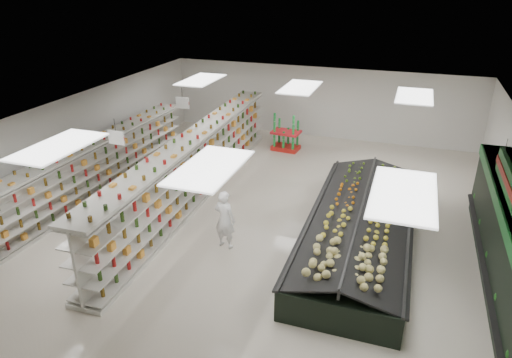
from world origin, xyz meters
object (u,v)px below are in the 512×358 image
at_px(gondola_left, 92,172).
at_px(shopper_main, 225,219).
at_px(soda_endcap, 286,134).
at_px(shopper_background, 201,145).
at_px(gondola_center, 195,168).
at_px(produce_island, 360,226).

distance_m(gondola_left, shopper_main, 5.72).
distance_m(soda_endcap, shopper_background, 3.84).
bearing_deg(shopper_background, gondola_center, -172.50).
height_order(soda_endcap, shopper_main, shopper_main).
bearing_deg(soda_endcap, gondola_center, -107.74).
relative_size(gondola_left, shopper_background, 6.45).
xyz_separation_m(gondola_left, produce_island, (8.98, -0.14, -0.32)).
bearing_deg(gondola_center, shopper_main, -52.60).
relative_size(gondola_left, soda_endcap, 7.12).
xyz_separation_m(produce_island, shopper_background, (-6.67, 3.78, 0.30)).
bearing_deg(soda_endcap, gondola_left, -128.27).
bearing_deg(gondola_center, gondola_left, -163.67).
xyz_separation_m(gondola_center, shopper_background, (-1.02, 2.55, -0.17)).
relative_size(gondola_center, soda_endcap, 8.34).
bearing_deg(gondola_left, soda_endcap, 53.01).
bearing_deg(gondola_center, shopper_background, 110.04).
bearing_deg(shopper_main, shopper_background, -48.90).
bearing_deg(gondola_left, produce_island, 0.41).
height_order(soda_endcap, shopper_background, shopper_background).
bearing_deg(gondola_center, produce_island, -14.04).
bearing_deg(produce_island, gondola_left, 179.13).
relative_size(gondola_left, gondola_center, 0.85).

